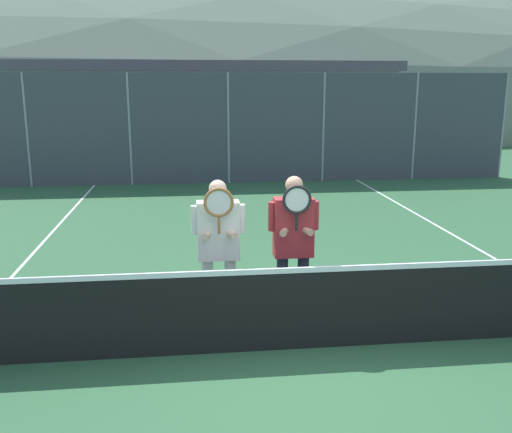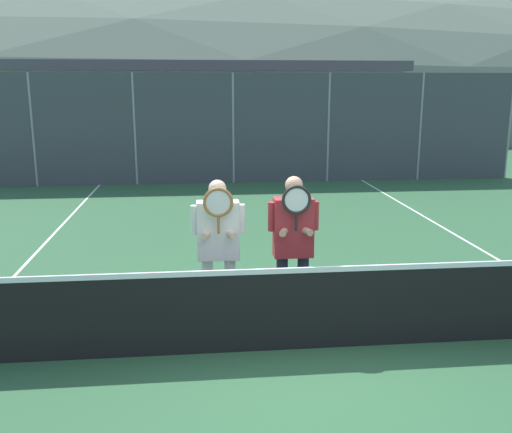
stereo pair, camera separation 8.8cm
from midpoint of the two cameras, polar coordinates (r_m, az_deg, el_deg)
ground_plane at (r=6.23m, az=4.01°, el=-13.02°), size 120.00×120.00×0.00m
hill_distant at (r=62.59m, az=-5.88°, el=10.60°), size 141.79×78.77×27.57m
clubhouse_building at (r=23.89m, az=-7.62°, el=10.80°), size 16.89×5.50×3.56m
fence_back at (r=16.02m, az=-2.93°, el=8.76°), size 16.24×0.06×3.04m
tennis_net at (r=6.04m, az=4.08°, el=-9.03°), size 10.02×0.09×1.00m
court_line_left_sideline at (r=9.30m, az=-23.06°, el=-5.06°), size 0.05×16.00×0.01m
court_line_right_sideline at (r=10.13m, az=21.89°, el=-3.51°), size 0.05×16.00×0.01m
player_leftmost at (r=6.38m, az=-4.16°, el=-2.55°), size 0.60×0.34×1.72m
player_center_left at (r=6.42m, az=3.37°, el=-2.32°), size 0.57×0.34×1.76m
car_far_left at (r=18.62m, az=-18.84°, el=6.77°), size 4.52×2.01×1.75m
car_left_of_center at (r=18.11m, az=-3.22°, el=7.31°), size 4.04×2.00×1.77m
car_center at (r=19.19m, az=11.29°, el=7.52°), size 4.14×2.09×1.85m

